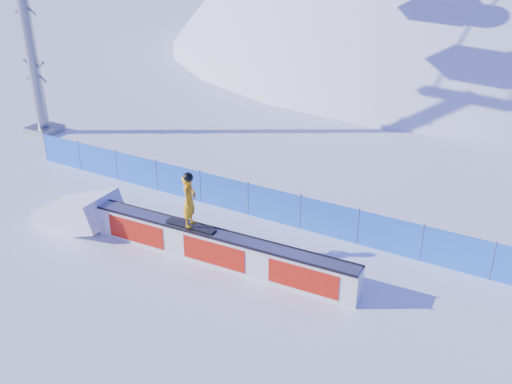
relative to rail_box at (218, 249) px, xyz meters
The scene contains 6 objects.
ground 1.45m from the rail_box, 83.59° to the right, with size 160.00×160.00×0.00m, color white.
snow_hill 44.67m from the rail_box, 89.79° to the left, with size 64.00×64.00×64.00m.
safety_fence 3.16m from the rail_box, 87.25° to the left, with size 22.05×0.05×1.30m.
rail_box is the anchor object (origin of this frame).
snow_ramp 5.46m from the rail_box, behind, with size 2.56×1.71×0.96m, color white, non-canonical shape.
snowboarder 1.67m from the rail_box, behind, with size 1.67×0.66×1.73m.
Camera 1 is at (8.05, -10.63, 9.21)m, focal length 40.00 mm.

